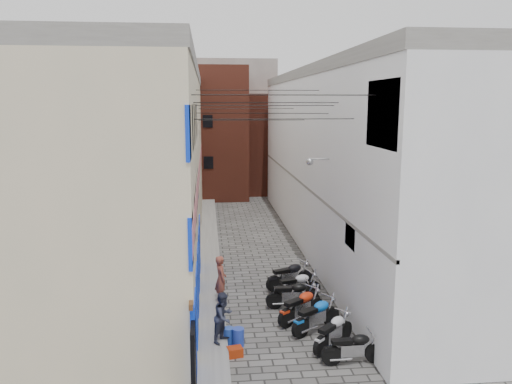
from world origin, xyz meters
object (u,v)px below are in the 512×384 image
object	(u,v)px
person_b	(224,317)
person_a	(221,279)
motorcycle_b	(334,330)
motorcycle_d	(302,305)
motorcycle_e	(293,293)
motorcycle_c	(316,314)
water_jug_far	(229,336)
motorcycle_g	(290,274)
motorcycle_a	(353,346)
red_crate	(235,352)
motorcycle_f	(297,284)
water_jug_near	(238,337)

from	to	relation	value
person_b	person_a	bearing A→B (deg)	36.68
motorcycle_b	motorcycle_d	xyz separation A→B (m)	(-0.61, 1.91, 0.04)
motorcycle_b	motorcycle_e	distance (m)	3.10
person_b	motorcycle_b	bearing A→B (deg)	-58.09
motorcycle_c	water_jug_far	xyz separation A→B (m)	(-2.85, -0.54, -0.34)
motorcycle_b	water_jug_far	distance (m)	3.20
motorcycle_c	motorcycle_g	bearing A→B (deg)	150.02
motorcycle_e	water_jug_far	xyz separation A→B (m)	(-2.43, -2.44, -0.32)
motorcycle_a	red_crate	size ratio (longest dim) A/B	4.24
motorcycle_c	motorcycle_g	size ratio (longest dim) A/B	0.99
motorcycle_b	motorcycle_f	distance (m)	3.93
motorcycle_g	person_a	world-z (taller)	person_a
motorcycle_a	motorcycle_f	distance (m)	4.95
motorcycle_e	water_jug_near	size ratio (longest dim) A/B	3.53
motorcycle_b	motorcycle_g	xyz separation A→B (m)	(-0.51, 4.94, 0.04)
motorcycle_g	motorcycle_c	bearing A→B (deg)	-18.53
motorcycle_b	water_jug_near	distance (m)	2.89
water_jug_near	water_jug_far	size ratio (longest dim) A/B	1.10
motorcycle_f	person_a	size ratio (longest dim) A/B	1.13
motorcycle_a	motorcycle_b	xyz separation A→B (m)	(-0.32, 0.99, 0.03)
motorcycle_d	red_crate	world-z (taller)	motorcycle_d
motorcycle_f	motorcycle_c	bearing A→B (deg)	-12.58
motorcycle_e	motorcycle_g	xyz separation A→B (m)	(0.20, 1.92, 0.03)
water_jug_far	motorcycle_d	bearing A→B (deg)	27.74
motorcycle_g	water_jug_near	size ratio (longest dim) A/B	3.74
motorcycle_f	motorcycle_d	bearing A→B (deg)	-21.08
motorcycle_c	person_a	bearing A→B (deg)	-158.66
motorcycle_d	motorcycle_e	world-z (taller)	motorcycle_d
motorcycle_f	water_jug_near	bearing A→B (deg)	-50.00
motorcycle_g	person_a	bearing A→B (deg)	-80.47
motorcycle_e	motorcycle_d	bearing A→B (deg)	6.48
water_jug_far	red_crate	bearing A→B (deg)	-79.94
motorcycle_c	person_a	world-z (taller)	person_a
motorcycle_b	motorcycle_f	size ratio (longest dim) A/B	1.00
motorcycle_d	person_a	xyz separation A→B (m)	(-2.67, 1.34, 0.51)
motorcycle_f	motorcycle_g	world-z (taller)	motorcycle_g
motorcycle_a	water_jug_far	world-z (taller)	motorcycle_a
water_jug_near	motorcycle_c	bearing A→B (deg)	15.50
motorcycle_c	red_crate	distance (m)	3.06
motorcycle_e	person_a	xyz separation A→B (m)	(-2.58, 0.22, 0.54)
motorcycle_a	motorcycle_f	bearing A→B (deg)	-172.98
motorcycle_a	red_crate	xyz separation A→B (m)	(-3.31, 0.77, -0.40)
motorcycle_e	person_b	xyz separation A→B (m)	(-2.58, -2.75, 0.44)
motorcycle_c	motorcycle_e	size ratio (longest dim) A/B	1.05
motorcycle_a	red_crate	world-z (taller)	motorcycle_a
motorcycle_c	person_a	distance (m)	3.71
motorcycle_f	red_crate	xyz separation A→B (m)	(-2.59, -4.13, -0.43)
motorcycle_g	motorcycle_f	bearing A→B (deg)	-16.10
water_jug_far	motorcycle_g	bearing A→B (deg)	58.96
motorcycle_e	person_a	world-z (taller)	person_a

